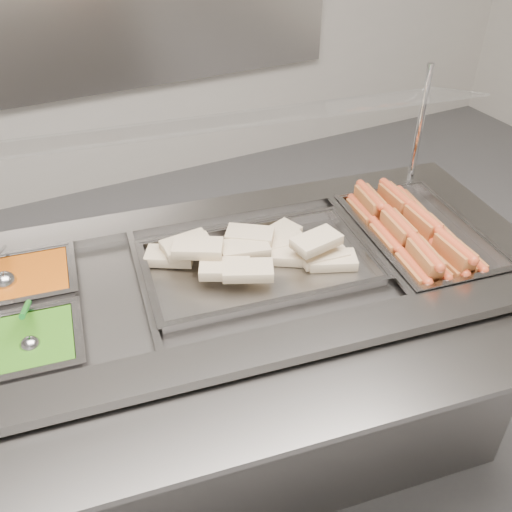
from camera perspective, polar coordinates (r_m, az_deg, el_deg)
name	(u,v)px	position (r m, az deg, el deg)	size (l,w,h in m)	color
steam_counter	(243,366)	(1.83, -1.35, -10.96)	(1.76, 0.98, 0.80)	gray
tray_rail	(301,401)	(1.28, 4.52, -14.29)	(1.62, 0.56, 0.05)	gray
sneeze_guard	(218,126)	(1.56, -3.86, 12.87)	(1.49, 0.48, 0.39)	silver
pan_hotdogs	(417,240)	(1.78, 15.84, 1.51)	(0.37, 0.53, 0.09)	gray
pan_wraps	(259,268)	(1.58, 0.31, -1.21)	(0.65, 0.44, 0.06)	gray
pan_beans	(23,287)	(1.66, -22.27, -2.92)	(0.30, 0.25, 0.09)	gray
pan_peas	(22,354)	(1.46, -22.34, -9.04)	(0.30, 0.25, 0.09)	gray
hotdogs_in_buns	(410,231)	(1.74, 15.19, 2.44)	(0.28, 0.48, 0.10)	brown
tortilla_wraps	(256,250)	(1.59, -0.02, 0.56)	(0.55, 0.34, 0.09)	#D4B98E
ladle	(5,280)	(1.63, -23.83, -2.25)	(0.06, 0.18, 0.12)	#A4A5A9
serving_spoon	(30,339)	(1.43, -21.69, -7.73)	(0.05, 0.16, 0.12)	#A4A5A9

